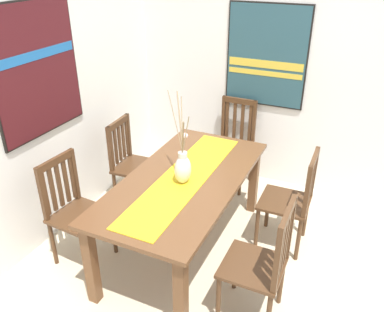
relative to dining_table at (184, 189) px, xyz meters
name	(u,v)px	position (x,y,z in m)	size (l,w,h in m)	color
ground_plane	(235,291)	(-0.29, -0.58, -0.65)	(6.40, 6.40, 0.03)	beige
wall_back	(27,95)	(-0.29, 1.28, 0.72)	(6.40, 0.12, 2.70)	silver
wall_side	(302,66)	(1.57, -0.58, 0.72)	(0.12, 6.40, 2.70)	silver
dining_table	(184,189)	(0.00, 0.00, 0.00)	(1.81, 0.90, 0.74)	brown
table_runner	(184,177)	(0.00, 0.00, 0.11)	(1.67, 0.36, 0.01)	gold
centerpiece_vase	(183,167)	(-0.07, -0.02, 0.25)	(0.33, 0.22, 0.75)	silver
chair_0	(74,209)	(-0.47, 0.80, -0.14)	(0.45, 0.45, 0.94)	#4C301C
chair_1	(234,142)	(1.29, 0.01, -0.13)	(0.43, 0.43, 0.97)	#4C301C
chair_2	(263,262)	(-0.44, -0.81, -0.13)	(0.42, 0.42, 0.97)	#4C301C
chair_3	(292,200)	(0.45, -0.81, -0.15)	(0.43, 0.43, 0.93)	#4C301C
chair_4	(132,162)	(0.44, 0.80, -0.14)	(0.45, 0.45, 0.93)	#4C301C
painting_on_back_wall	(36,70)	(-0.20, 1.22, 0.91)	(0.91, 0.05, 1.07)	black
painting_on_side_wall	(267,56)	(1.51, -0.22, 0.80)	(0.05, 0.84, 1.05)	black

